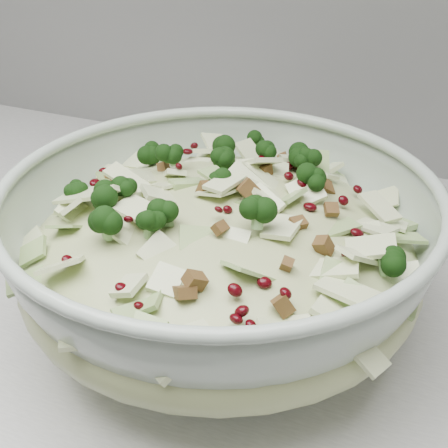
% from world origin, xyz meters
% --- Properties ---
extents(mixing_bowl, '(0.37, 0.37, 0.14)m').
position_xyz_m(mixing_bowl, '(-0.56, 1.60, 0.97)').
color(mixing_bowl, '#A7B7A6').
rests_on(mixing_bowl, counter).
extents(salad, '(0.38, 0.38, 0.14)m').
position_xyz_m(salad, '(-0.56, 1.60, 0.99)').
color(salad, '#BDC486').
rests_on(salad, mixing_bowl).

